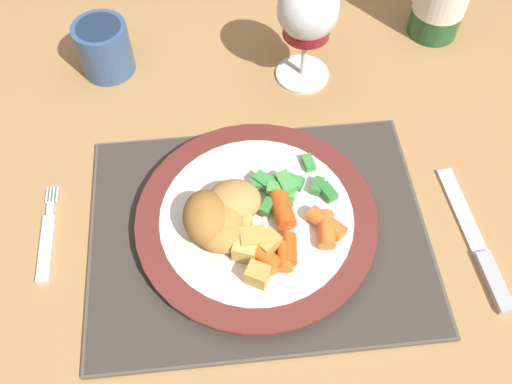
{
  "coord_description": "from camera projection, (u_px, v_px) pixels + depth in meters",
  "views": [
    {
      "loc": [
        -0.01,
        -0.37,
        1.3
      ],
      "look_at": [
        0.03,
        -0.03,
        0.78
      ],
      "focal_mm": 40.0,
      "sensor_mm": 36.0,
      "label": 1
    }
  ],
  "objects": [
    {
      "name": "roast_potatoes",
      "position": [
        253.0,
        247.0,
        0.59
      ],
      "size": [
        0.05,
        0.08,
        0.03
      ],
      "color": "gold",
      "rests_on": "dinner_plate"
    },
    {
      "name": "dinner_plate",
      "position": [
        256.0,
        220.0,
        0.63
      ],
      "size": [
        0.27,
        0.27,
        0.02
      ],
      "color": "white",
      "rests_on": "placemat"
    },
    {
      "name": "glazed_carrots",
      "position": [
        295.0,
        233.0,
        0.6
      ],
      "size": [
        0.11,
        0.1,
        0.02
      ],
      "color": "orange",
      "rests_on": "dinner_plate"
    },
    {
      "name": "placemat",
      "position": [
        259.0,
        232.0,
        0.64
      ],
      "size": [
        0.38,
        0.29,
        0.01
      ],
      "color": "brown",
      "rests_on": "dining_table"
    },
    {
      "name": "ground_plane",
      "position": [
        244.0,
        374.0,
        1.29
      ],
      "size": [
        6.0,
        6.0,
        0.0
      ],
      "primitive_type": "plane",
      "color": "#4C4238"
    },
    {
      "name": "breaded_croquettes",
      "position": [
        218.0,
        216.0,
        0.6
      ],
      "size": [
        0.09,
        0.1,
        0.05
      ],
      "color": "#B77F3D",
      "rests_on": "dinner_plate"
    },
    {
      "name": "green_beans_pile",
      "position": [
        288.0,
        186.0,
        0.64
      ],
      "size": [
        0.09,
        0.08,
        0.02
      ],
      "color": "#338438",
      "rests_on": "dinner_plate"
    },
    {
      "name": "drinking_cup",
      "position": [
        104.0,
        47.0,
        0.76
      ],
      "size": [
        0.07,
        0.07,
        0.07
      ],
      "color": "#385684",
      "rests_on": "dining_table"
    },
    {
      "name": "dining_table",
      "position": [
        235.0,
        229.0,
        0.74
      ],
      "size": [
        1.51,
        0.9,
        0.74
      ],
      "color": "#AD7F4C",
      "rests_on": "ground"
    },
    {
      "name": "wine_glass",
      "position": [
        308.0,
        14.0,
        0.7
      ],
      "size": [
        0.08,
        0.08,
        0.15
      ],
      "color": "silver",
      "rests_on": "dining_table"
    },
    {
      "name": "table_knife",
      "position": [
        479.0,
        249.0,
        0.63
      ],
      "size": [
        0.03,
        0.19,
        0.01
      ],
      "color": "silver",
      "rests_on": "dining_table"
    },
    {
      "name": "fork",
      "position": [
        47.0,
        240.0,
        0.64
      ],
      "size": [
        0.01,
        0.12,
        0.01
      ],
      "color": "silver",
      "rests_on": "dining_table"
    }
  ]
}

